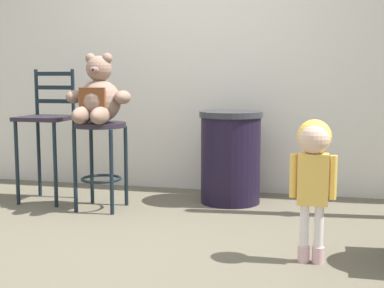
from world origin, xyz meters
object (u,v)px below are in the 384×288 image
bar_stool_with_teddy (101,146)px  trash_bin (231,157)px  child_walking (314,160)px  bar_chair_empty (47,125)px  teddy_bear (98,98)px

bar_stool_with_teddy → trash_bin: bearing=25.9°
child_walking → bar_chair_empty: (-2.29, 1.06, 0.06)m
child_walking → bar_stool_with_teddy: bearing=32.2°
bar_stool_with_teddy → teddy_bear: (-0.00, -0.03, 0.40)m
teddy_bear → trash_bin: 1.23m
trash_bin → bar_chair_empty: bar_chair_empty is taller
child_walking → trash_bin: 1.57m
trash_bin → bar_chair_empty: (-1.57, -0.32, 0.27)m
bar_stool_with_teddy → child_walking: bearing=-27.5°
teddy_bear → child_walking: size_ratio=0.66×
bar_stool_with_teddy → teddy_bear: size_ratio=1.28×
trash_bin → child_walking: bearing=-62.2°
teddy_bear → bar_chair_empty: size_ratio=0.48×
bar_chair_empty → teddy_bear: bearing=-18.6°
child_walking → trash_bin: (-0.73, 1.38, -0.21)m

